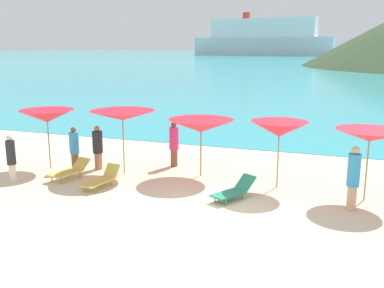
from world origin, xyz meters
TOP-DOWN VIEW (x-y plane):
  - ground_plane at (0.00, 10.00)m, footprint 50.00×100.00m
  - ocean_water at (0.00, 228.18)m, footprint 650.00×440.00m
  - umbrella_0 at (-7.09, 2.63)m, footprint 2.11×2.11m
  - umbrella_1 at (-4.13, 3.00)m, footprint 2.33×2.33m
  - umbrella_2 at (-1.39, 3.60)m, footprint 2.35×2.35m
  - umbrella_3 at (1.39, 3.16)m, footprint 1.94×1.94m
  - umbrella_4 at (4.06, 2.83)m, footprint 2.04×2.04m
  - lounge_chair_0 at (-5.58, 1.72)m, footprint 0.95×1.62m
  - lounge_chair_1 at (0.35, 1.61)m, footprint 1.19×1.60m
  - lounge_chair_2 at (-4.05, 1.29)m, footprint 0.74×1.59m
  - beachgoer_0 at (-5.28, 3.10)m, footprint 0.38×0.38m
  - beachgoer_1 at (-6.05, 2.75)m, footprint 0.35×0.35m
  - beachgoer_2 at (-7.14, 0.69)m, footprint 0.30×0.30m
  - beachgoer_3 at (-2.77, 4.47)m, footprint 0.36×0.36m
  - beachgoer_4 at (3.69, 1.83)m, footprint 0.35×0.35m
  - cruise_ship at (-39.25, 207.89)m, footprint 68.91×18.12m

SIDE VIEW (x-z plane):
  - ground_plane at x=0.00m, z-range -0.30..0.00m
  - ocean_water at x=0.00m, z-range 0.00..0.02m
  - lounge_chair_2 at x=-4.05m, z-range -0.04..0.58m
  - lounge_chair_1 at x=0.35m, z-range -0.03..0.59m
  - lounge_chair_0 at x=-5.58m, z-range 0.00..0.61m
  - beachgoer_1 at x=-6.05m, z-range 0.04..1.66m
  - beachgoer_0 at x=-5.28m, z-range 0.03..1.69m
  - beachgoer_2 at x=-7.14m, z-range 0.05..1.70m
  - beachgoer_3 at x=-2.77m, z-range 0.04..1.78m
  - beachgoer_4 at x=3.69m, z-range 0.06..1.91m
  - umbrella_2 at x=-1.39m, z-range 0.79..2.83m
  - umbrella_3 at x=1.39m, z-range 0.85..3.05m
  - umbrella_4 at x=4.06m, z-range 0.90..3.06m
  - umbrella_0 at x=-7.09m, z-range 0.88..3.10m
  - umbrella_1 at x=-4.13m, z-range 0.97..3.26m
  - cruise_ship at x=-39.25m, z-range -2.48..18.01m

